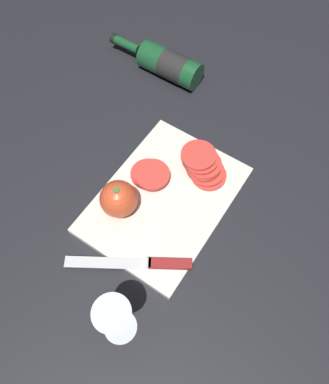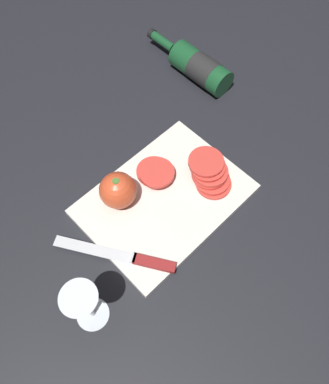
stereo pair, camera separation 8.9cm
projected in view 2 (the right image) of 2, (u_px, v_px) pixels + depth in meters
name	position (u px, v px, depth m)	size (l,w,h in m)	color
ground_plane	(171.00, 215.00, 0.91)	(3.00, 3.00, 0.00)	black
cutting_board	(164.00, 199.00, 0.92)	(0.39, 0.29, 0.02)	silver
wine_bottle	(198.00, 67.00, 1.10)	(0.08, 0.31, 0.08)	#194C28
wine_glass	(83.00, 304.00, 0.71)	(0.07, 0.07, 0.16)	silver
whole_tomato	(118.00, 190.00, 0.87)	(0.09, 0.09, 0.09)	#DB4C28
knife	(139.00, 260.00, 0.83)	(0.17, 0.26, 0.01)	silver
tomato_slice_stack_near	(210.00, 173.00, 0.92)	(0.10, 0.13, 0.05)	#D63D33
tomato_slice_stack_far	(155.00, 172.00, 0.93)	(0.09, 0.10, 0.03)	#D63D33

